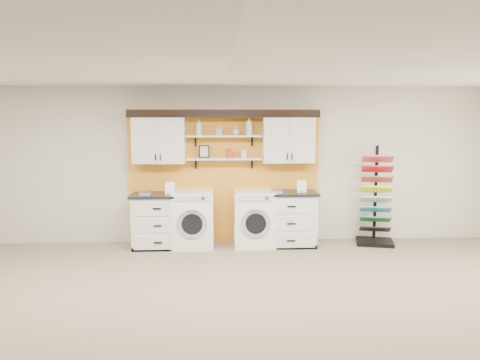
{
  "coord_description": "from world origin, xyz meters",
  "views": [
    {
      "loc": [
        -0.14,
        -4.38,
        2.25
      ],
      "look_at": [
        0.2,
        2.3,
        1.35
      ],
      "focal_mm": 35.0,
      "sensor_mm": 36.0,
      "label": 1
    }
  ],
  "objects": [
    {
      "name": "accent_panel",
      "position": [
        0.0,
        3.96,
        1.2
      ],
      "size": [
        3.4,
        0.07,
        2.4
      ],
      "primitive_type": "cube",
      "color": "orange",
      "rests_on": "wall_back"
    },
    {
      "name": "soap_bottle_b",
      "position": [
        -0.08,
        3.8,
        2.03
      ],
      "size": [
        0.11,
        0.11,
        0.17
      ],
      "primitive_type": "imported",
      "rotation": [
        0.0,
        0.0,
        4.11
      ],
      "color": "silver",
      "rests_on": "shelf_upper"
    },
    {
      "name": "soap_bottle_d",
      "position": [
        0.44,
        3.8,
        2.11
      ],
      "size": [
        0.17,
        0.17,
        0.33
      ],
      "primitive_type": "imported",
      "rotation": [
        0.0,
        0.0,
        -2.68
      ],
      "color": "silver",
      "rests_on": "shelf_upper"
    },
    {
      "name": "floor",
      "position": [
        0.0,
        0.0,
        0.0
      ],
      "size": [
        10.0,
        10.0,
        0.0
      ],
      "primitive_type": "plane",
      "color": "#89755C",
      "rests_on": "ground"
    },
    {
      "name": "shelf_lower",
      "position": [
        0.0,
        3.8,
        1.53
      ],
      "size": [
        1.32,
        0.28,
        0.03
      ],
      "primitive_type": "cube",
      "color": "white",
      "rests_on": "wall_back"
    },
    {
      "name": "soap_bottle_c",
      "position": [
        0.21,
        3.8,
        2.02
      ],
      "size": [
        0.15,
        0.15,
        0.15
      ],
      "primitive_type": "imported",
      "rotation": [
        0.0,
        0.0,
        0.38
      ],
      "color": "silver",
      "rests_on": "shelf_upper"
    },
    {
      "name": "canister_red",
      "position": [
        0.1,
        3.8,
        1.62
      ],
      "size": [
        0.11,
        0.11,
        0.16
      ],
      "primitive_type": "cylinder",
      "color": "red",
      "rests_on": "shelf_lower"
    },
    {
      "name": "upper_cabinet_right",
      "position": [
        1.13,
        3.79,
        1.88
      ],
      "size": [
        0.9,
        0.35,
        0.84
      ],
      "color": "white",
      "rests_on": "wall_back"
    },
    {
      "name": "canister_cream",
      "position": [
        0.35,
        3.8,
        1.61
      ],
      "size": [
        0.1,
        0.1,
        0.14
      ],
      "primitive_type": "cylinder",
      "color": "silver",
      "rests_on": "shelf_lower"
    },
    {
      "name": "crown_molding",
      "position": [
        0.0,
        3.81,
        2.33
      ],
      "size": [
        3.3,
        0.41,
        0.13
      ],
      "color": "black",
      "rests_on": "wall_back"
    },
    {
      "name": "soap_bottle_a",
      "position": [
        -0.43,
        3.8,
        2.08
      ],
      "size": [
        0.14,
        0.14,
        0.27
      ],
      "primitive_type": "imported",
      "rotation": [
        0.0,
        0.0,
        -1.19
      ],
      "color": "silver",
      "rests_on": "shelf_upper"
    },
    {
      "name": "wall_back",
      "position": [
        0.0,
        4.0,
        1.4
      ],
      "size": [
        10.0,
        0.0,
        10.0
      ],
      "primitive_type": "plane",
      "rotation": [
        1.57,
        0.0,
        0.0
      ],
      "color": "beige",
      "rests_on": "floor"
    },
    {
      "name": "picture_frame",
      "position": [
        -0.35,
        3.85,
        1.66
      ],
      "size": [
        0.18,
        0.02,
        0.22
      ],
      "color": "black",
      "rests_on": "shelf_lower"
    },
    {
      "name": "base_cabinet_left",
      "position": [
        -1.13,
        3.64,
        0.47
      ],
      "size": [
        0.96,
        0.66,
        0.94
      ],
      "color": "white",
      "rests_on": "floor"
    },
    {
      "name": "base_cabinet_right",
      "position": [
        1.13,
        3.64,
        0.48
      ],
      "size": [
        0.98,
        0.66,
        0.96
      ],
      "color": "white",
      "rests_on": "floor"
    },
    {
      "name": "upper_cabinet_left",
      "position": [
        -1.13,
        3.79,
        1.88
      ],
      "size": [
        0.9,
        0.35,
        0.84
      ],
      "color": "white",
      "rests_on": "wall_back"
    },
    {
      "name": "ceiling",
      "position": [
        0.0,
        0.0,
        2.8
      ],
      "size": [
        10.0,
        10.0,
        0.0
      ],
      "primitive_type": "plane",
      "rotation": [
        3.14,
        0.0,
        0.0
      ],
      "color": "white",
      "rests_on": "wall_back"
    },
    {
      "name": "washer",
      "position": [
        -0.55,
        3.64,
        0.5
      ],
      "size": [
        0.71,
        0.71,
        0.99
      ],
      "color": "white",
      "rests_on": "floor"
    },
    {
      "name": "shelf_upper",
      "position": [
        0.0,
        3.8,
        1.93
      ],
      "size": [
        1.32,
        0.28,
        0.03
      ],
      "primitive_type": "cube",
      "color": "white",
      "rests_on": "wall_back"
    },
    {
      "name": "dryer",
      "position": [
        0.52,
        3.64,
        0.49
      ],
      "size": [
        0.7,
        0.71,
        0.98
      ],
      "color": "white",
      "rests_on": "floor"
    },
    {
      "name": "sample_rack",
      "position": [
        2.7,
        3.68,
        0.55
      ],
      "size": [
        0.75,
        0.67,
        1.75
      ],
      "rotation": [
        0.0,
        0.0,
        -0.25
      ],
      "color": "black",
      "rests_on": "floor"
    }
  ]
}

